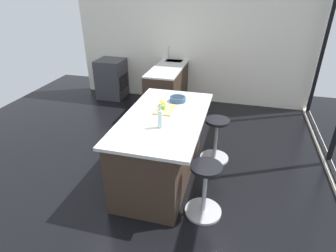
% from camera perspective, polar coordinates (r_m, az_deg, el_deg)
% --- Properties ---
extents(ground_plane, '(7.76, 7.76, 0.00)m').
position_cam_1_polar(ground_plane, '(4.14, -3.75, -9.42)').
color(ground_plane, black).
extents(interior_partition_left, '(0.12, 5.11, 2.94)m').
position_cam_1_polar(interior_partition_left, '(6.28, 4.76, 18.22)').
color(interior_partition_left, silver).
rests_on(interior_partition_left, ground_plane).
extents(sink_cabinet, '(2.19, 0.60, 1.20)m').
position_cam_1_polar(sink_cabinet, '(6.27, 0.82, 8.79)').
color(sink_cabinet, '#38281E').
rests_on(sink_cabinet, ground_plane).
extents(oven_range, '(0.60, 0.61, 0.89)m').
position_cam_1_polar(oven_range, '(6.75, -11.35, 9.45)').
color(oven_range, '#38383D').
rests_on(oven_range, ground_plane).
extents(kitchen_island, '(1.87, 1.03, 0.94)m').
position_cam_1_polar(kitchen_island, '(3.84, -1.41, -4.09)').
color(kitchen_island, '#38281E').
rests_on(kitchen_island, ground_plane).
extents(stool_by_window, '(0.44, 0.44, 0.68)m').
position_cam_1_polar(stool_by_window, '(4.31, 9.69, -3.01)').
color(stool_by_window, '#B7B7BC').
rests_on(stool_by_window, ground_plane).
extents(stool_middle, '(0.44, 0.44, 0.68)m').
position_cam_1_polar(stool_middle, '(3.35, 7.45, -13.04)').
color(stool_middle, '#B7B7BC').
rests_on(stool_middle, ground_plane).
extents(cutting_board, '(0.36, 0.24, 0.02)m').
position_cam_1_polar(cutting_board, '(3.76, -0.65, 3.39)').
color(cutting_board, tan).
rests_on(cutting_board, kitchen_island).
extents(apple_green, '(0.08, 0.08, 0.08)m').
position_cam_1_polar(apple_green, '(3.72, -1.19, 3.91)').
color(apple_green, '#609E2D').
rests_on(apple_green, cutting_board).
extents(apple_yellow, '(0.09, 0.09, 0.09)m').
position_cam_1_polar(apple_yellow, '(3.83, -1.23, 4.73)').
color(apple_yellow, gold).
rests_on(apple_yellow, cutting_board).
extents(water_bottle, '(0.06, 0.06, 0.31)m').
position_cam_1_polar(water_bottle, '(3.26, -1.61, 1.60)').
color(water_bottle, silver).
rests_on(water_bottle, kitchen_island).
extents(fruit_bowl, '(0.23, 0.23, 0.07)m').
position_cam_1_polar(fruit_bowl, '(4.03, 1.98, 5.56)').
color(fruit_bowl, '#334C6B').
rests_on(fruit_bowl, kitchen_island).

